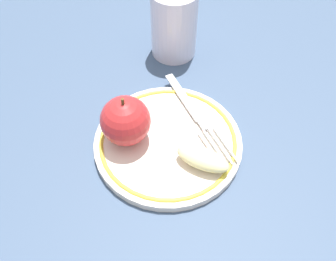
{
  "coord_description": "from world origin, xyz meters",
  "views": [
    {
      "loc": [
        0.15,
        0.29,
        0.44
      ],
      "look_at": [
        0.01,
        0.01,
        0.04
      ],
      "focal_mm": 40.0,
      "sensor_mm": 36.0,
      "label": 1
    }
  ],
  "objects_px": {
    "plate": "(168,142)",
    "fork": "(195,113)",
    "drinking_glass": "(174,23)",
    "apple_slice_front": "(203,159)",
    "apple_red_whole": "(125,121)"
  },
  "relations": [
    {
      "from": "plate",
      "to": "fork",
      "type": "relative_size",
      "value": 1.1
    },
    {
      "from": "drinking_glass",
      "to": "apple_slice_front",
      "type": "bearing_deg",
      "value": 70.85
    },
    {
      "from": "plate",
      "to": "apple_slice_front",
      "type": "distance_m",
      "value": 0.06
    },
    {
      "from": "apple_red_whole",
      "to": "fork",
      "type": "xyz_separation_m",
      "value": [
        -0.11,
        0.01,
        -0.03
      ]
    },
    {
      "from": "drinking_glass",
      "to": "apple_red_whole",
      "type": "bearing_deg",
      "value": 44.01
    },
    {
      "from": "plate",
      "to": "apple_slice_front",
      "type": "relative_size",
      "value": 2.88
    },
    {
      "from": "apple_red_whole",
      "to": "apple_slice_front",
      "type": "xyz_separation_m",
      "value": [
        -0.07,
        0.09,
        -0.02
      ]
    },
    {
      "from": "fork",
      "to": "drinking_glass",
      "type": "relative_size",
      "value": 1.62
    },
    {
      "from": "plate",
      "to": "apple_red_whole",
      "type": "xyz_separation_m",
      "value": [
        0.05,
        -0.03,
        0.04
      ]
    },
    {
      "from": "plate",
      "to": "apple_slice_front",
      "type": "bearing_deg",
      "value": 111.09
    },
    {
      "from": "apple_slice_front",
      "to": "drinking_glass",
      "type": "bearing_deg",
      "value": 123.18
    },
    {
      "from": "plate",
      "to": "apple_red_whole",
      "type": "bearing_deg",
      "value": -32.72
    },
    {
      "from": "apple_red_whole",
      "to": "apple_slice_front",
      "type": "bearing_deg",
      "value": 128.57
    },
    {
      "from": "apple_red_whole",
      "to": "plate",
      "type": "bearing_deg",
      "value": 147.28
    },
    {
      "from": "apple_slice_front",
      "to": "fork",
      "type": "height_order",
      "value": "apple_slice_front"
    }
  ]
}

